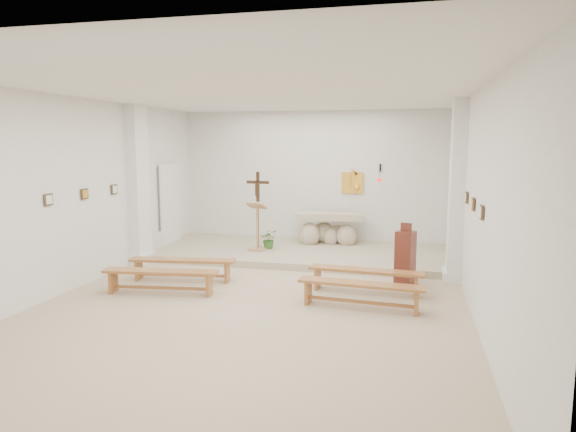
% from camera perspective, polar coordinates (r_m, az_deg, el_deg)
% --- Properties ---
extents(ground, '(7.00, 10.00, 0.00)m').
position_cam_1_polar(ground, '(9.04, -3.25, -9.09)').
color(ground, tan).
rests_on(ground, ground).
extents(wall_left, '(0.02, 10.00, 3.50)m').
position_cam_1_polar(wall_left, '(10.24, -22.41, 2.34)').
color(wall_left, white).
rests_on(wall_left, ground).
extents(wall_right, '(0.02, 10.00, 3.50)m').
position_cam_1_polar(wall_right, '(8.38, 20.17, 1.30)').
color(wall_right, white).
rests_on(wall_right, ground).
extents(wall_back, '(7.00, 0.02, 3.50)m').
position_cam_1_polar(wall_back, '(13.52, 2.75, 4.21)').
color(wall_back, white).
rests_on(wall_back, ground).
extents(ceiling, '(7.00, 10.00, 0.02)m').
position_cam_1_polar(ceiling, '(8.67, -3.44, 13.51)').
color(ceiling, silver).
rests_on(ceiling, wall_back).
extents(sanctuary_platform, '(6.98, 3.00, 0.15)m').
position_cam_1_polar(sanctuary_platform, '(12.31, 1.41, -4.06)').
color(sanctuary_platform, '#B4A68A').
rests_on(sanctuary_platform, ground).
extents(pilaster_left, '(0.26, 0.55, 3.50)m').
position_cam_1_polar(pilaster_left, '(11.86, -16.31, 3.34)').
color(pilaster_left, white).
rests_on(pilaster_left, ground).
extents(pilaster_right, '(0.26, 0.55, 3.50)m').
position_cam_1_polar(pilaster_right, '(10.35, 18.23, 2.60)').
color(pilaster_right, white).
rests_on(pilaster_right, ground).
extents(gold_wall_relief, '(0.55, 0.04, 0.55)m').
position_cam_1_polar(gold_wall_relief, '(13.35, 7.16, 3.67)').
color(gold_wall_relief, gold).
rests_on(gold_wall_relief, wall_back).
extents(sanctuary_lamp, '(0.11, 0.36, 0.44)m').
position_cam_1_polar(sanctuary_lamp, '(13.03, 10.12, 4.20)').
color(sanctuary_lamp, black).
rests_on(sanctuary_lamp, wall_back).
extents(station_frame_left_front, '(0.03, 0.20, 0.20)m').
position_cam_1_polar(station_frame_left_front, '(9.60, -25.08, 1.66)').
color(station_frame_left_front, '#45331E').
rests_on(station_frame_left_front, wall_left).
extents(station_frame_left_mid, '(0.03, 0.20, 0.20)m').
position_cam_1_polar(station_frame_left_mid, '(10.40, -21.67, 2.29)').
color(station_frame_left_mid, '#45331E').
rests_on(station_frame_left_mid, wall_left).
extents(station_frame_left_rear, '(0.03, 0.20, 0.20)m').
position_cam_1_polar(station_frame_left_rear, '(11.23, -18.76, 2.83)').
color(station_frame_left_rear, '#45331E').
rests_on(station_frame_left_rear, wall_left).
extents(station_frame_right_front, '(0.03, 0.20, 0.20)m').
position_cam_1_polar(station_frame_right_front, '(7.60, 20.71, 0.38)').
color(station_frame_right_front, '#45331E').
rests_on(station_frame_right_front, wall_right).
extents(station_frame_right_mid, '(0.03, 0.20, 0.20)m').
position_cam_1_polar(station_frame_right_mid, '(8.58, 19.88, 1.26)').
color(station_frame_right_mid, '#45331E').
rests_on(station_frame_right_mid, wall_right).
extents(station_frame_right_rear, '(0.03, 0.20, 0.20)m').
position_cam_1_polar(station_frame_right_rear, '(9.57, 19.22, 1.96)').
color(station_frame_right_rear, '#45331E').
rests_on(station_frame_right_rear, wall_right).
extents(radiator_left, '(0.10, 0.85, 0.52)m').
position_cam_1_polar(radiator_left, '(12.69, -14.72, -3.05)').
color(radiator_left, silver).
rests_on(radiator_left, ground).
extents(radiator_right, '(0.10, 0.85, 0.52)m').
position_cam_1_polar(radiator_right, '(11.27, 17.91, -4.58)').
color(radiator_right, silver).
rests_on(radiator_right, ground).
extents(altar, '(1.71, 0.83, 0.85)m').
position_cam_1_polar(altar, '(13.01, 4.49, -1.62)').
color(altar, beige).
rests_on(altar, sanctuary_platform).
extents(lectern, '(0.47, 0.41, 1.17)m').
position_cam_1_polar(lectern, '(12.11, -3.46, -1.13)').
color(lectern, tan).
rests_on(lectern, sanctuary_platform).
extents(crucifix_stand, '(0.56, 0.24, 1.85)m').
position_cam_1_polar(crucifix_stand, '(12.20, -3.36, 1.27)').
color(crucifix_stand, '#331F10').
rests_on(crucifix_stand, sanctuary_platform).
extents(potted_plant, '(0.50, 0.46, 0.46)m').
position_cam_1_polar(potted_plant, '(12.34, -2.11, -2.58)').
color(potted_plant, '#326127').
rests_on(potted_plant, sanctuary_platform).
extents(donation_pedestal, '(0.41, 0.41, 1.19)m').
position_cam_1_polar(donation_pedestal, '(9.98, 12.89, -4.52)').
color(donation_pedestal, '#5E251A').
rests_on(donation_pedestal, ground).
extents(bench_left_front, '(2.08, 0.60, 0.43)m').
position_cam_1_polar(bench_left_front, '(10.24, -11.64, -5.29)').
color(bench_left_front, '#A0652E').
rests_on(bench_left_front, ground).
extents(bench_right_front, '(2.07, 0.49, 0.43)m').
position_cam_1_polar(bench_right_front, '(9.35, 8.62, -6.52)').
color(bench_right_front, '#A0652E').
rests_on(bench_right_front, ground).
extents(bench_left_second, '(2.08, 0.57, 0.43)m').
position_cam_1_polar(bench_left_second, '(9.45, -13.97, -6.50)').
color(bench_left_second, '#A0652E').
rests_on(bench_left_second, ground).
extents(bench_right_second, '(2.07, 0.50, 0.43)m').
position_cam_1_polar(bench_right_second, '(8.47, 8.10, -8.05)').
color(bench_right_second, '#A0652E').
rests_on(bench_right_second, ground).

